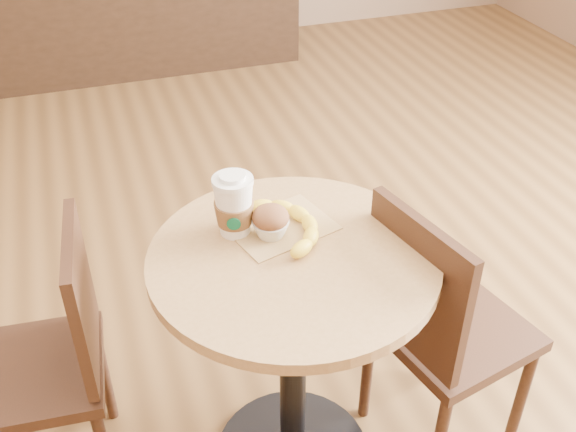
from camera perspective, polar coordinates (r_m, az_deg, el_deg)
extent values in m
cylinder|color=black|center=(1.80, 0.42, -12.67)|extent=(0.07, 0.07, 0.72)
cylinder|color=#A77E4C|center=(1.55, 0.47, -3.68)|extent=(0.68, 0.68, 0.03)
cube|color=#382013|center=(1.88, -20.76, -12.28)|extent=(0.38, 0.38, 0.03)
cylinder|color=#382013|center=(2.10, -15.34, -12.59)|extent=(0.03, 0.03, 0.39)
cube|color=#382013|center=(1.71, -17.08, -6.70)|extent=(0.05, 0.33, 0.37)
cube|color=#382013|center=(1.90, 13.80, -9.33)|extent=(0.44, 0.44, 0.04)
cylinder|color=#382013|center=(2.07, 19.18, -14.13)|extent=(0.03, 0.03, 0.41)
cylinder|color=#382013|center=(2.20, 13.28, -9.26)|extent=(0.03, 0.03, 0.41)
cylinder|color=#382013|center=(2.04, 6.75, -12.61)|extent=(0.03, 0.03, 0.41)
cube|color=#382013|center=(1.66, 10.74, -5.91)|extent=(0.10, 0.34, 0.38)
cube|color=tan|center=(1.63, -0.61, -0.90)|extent=(0.28, 0.24, 0.00)
cylinder|color=white|center=(1.53, -4.72, 2.99)|extent=(0.10, 0.10, 0.01)
cylinder|color=white|center=(1.53, -4.74, 3.35)|extent=(0.06, 0.06, 0.01)
cylinder|color=#085232|center=(1.54, -4.61, -0.69)|extent=(0.03, 0.01, 0.03)
ellipsoid|color=brown|center=(1.57, -1.49, -0.10)|extent=(0.09, 0.09, 0.06)
ellipsoid|color=beige|center=(1.56, -1.50, 0.44)|extent=(0.03, 0.03, 0.02)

